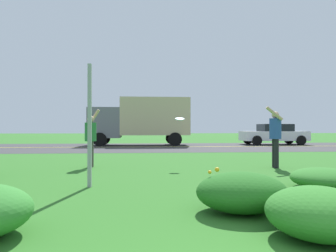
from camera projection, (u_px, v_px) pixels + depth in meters
ground_plane at (187, 164)px, 10.49m from camera, size 120.00×120.00×0.00m
highway_strip at (166, 147)px, 19.68m from camera, size 120.00×9.35×0.01m
highway_center_stripe at (166, 147)px, 19.68m from camera, size 120.00×0.16×0.00m
daylily_clump_mid_center at (242, 192)px, 4.43m from camera, size 1.27×1.12×0.59m
daylily_clump_mid_right at (318, 213)px, 3.37m from camera, size 1.10×1.12×0.55m
daylily_clump_front_center at (324, 178)px, 6.12m from camera, size 1.23×1.35×0.40m
sign_post_near_path at (90, 125)px, 6.34m from camera, size 0.07×0.10×2.45m
person_thrower_green_shirt at (91, 136)px, 9.49m from camera, size 0.43×0.50×1.75m
person_catcher_blue_shirt at (275, 134)px, 9.40m from camera, size 0.53×0.51×1.81m
frisbee_pale_blue at (180, 119)px, 9.47m from camera, size 0.27×0.26×0.10m
car_white_center_left at (274, 134)px, 22.44m from camera, size 4.50×2.00×1.45m
box_truck_gray at (141, 119)px, 21.66m from camera, size 6.70×2.46×3.20m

